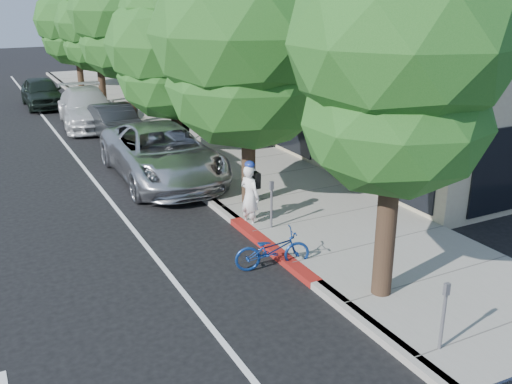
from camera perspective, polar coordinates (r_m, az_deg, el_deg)
ground at (r=13.11m, az=3.66°, el=-7.62°), size 120.00×120.00×0.00m
sidewalk at (r=20.68m, az=-2.25°, el=2.92°), size 4.60×56.00×0.15m
curb at (r=19.85m, az=-8.27°, el=2.02°), size 0.30×56.00×0.15m
curb_red_segment at (r=13.85m, az=1.53°, el=-5.68°), size 0.32×4.00×0.15m
storefront_building at (r=32.16m, az=1.96°, el=15.08°), size 10.00×36.00×7.00m
street_tree_0 at (r=10.64m, az=14.27°, el=13.58°), size 4.17×4.17×7.84m
street_tree_1 at (r=15.65m, az=-0.81°, el=15.21°), size 5.31×5.31×7.94m
street_tree_2 at (r=21.23m, az=-8.32°, el=14.29°), size 4.85×4.85×6.90m
street_tree_3 at (r=26.90m, az=-12.90°, el=17.12°), size 5.04×5.04×8.22m
street_tree_4 at (r=32.75m, az=-15.66°, el=15.89°), size 4.36×4.36×7.00m
street_tree_5 at (r=38.63m, az=-17.65°, el=15.99°), size 5.01×5.01×7.05m
cyclist at (r=15.00m, az=-0.62°, el=-0.43°), size 0.58×0.72×1.71m
bicycle at (r=12.90m, az=1.66°, el=-5.79°), size 1.83×0.99×0.91m
silver_suv at (r=19.09m, az=-9.38°, el=3.83°), size 3.15×6.53×1.79m
dark_sedan at (r=24.91m, az=-13.90°, el=6.76°), size 1.66×4.41×1.44m
white_pickup at (r=27.91m, az=-16.57°, el=8.11°), size 2.85×5.98×1.68m
dark_suv_far at (r=33.29m, az=-20.63°, el=9.31°), size 1.88×4.64×1.58m
pedestrian at (r=22.43m, az=-7.44°, el=6.52°), size 0.86×0.69×1.69m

